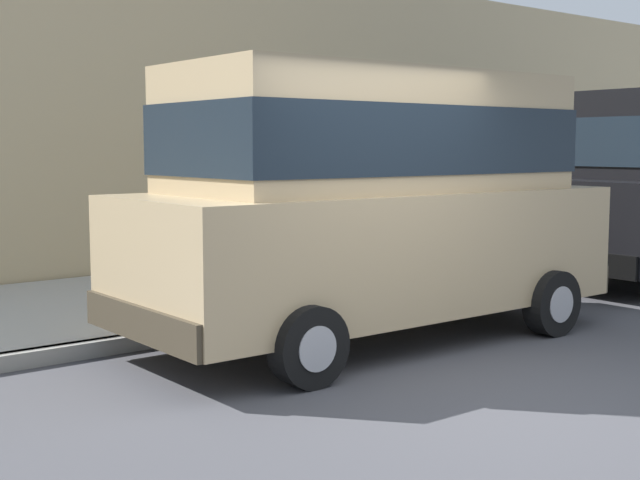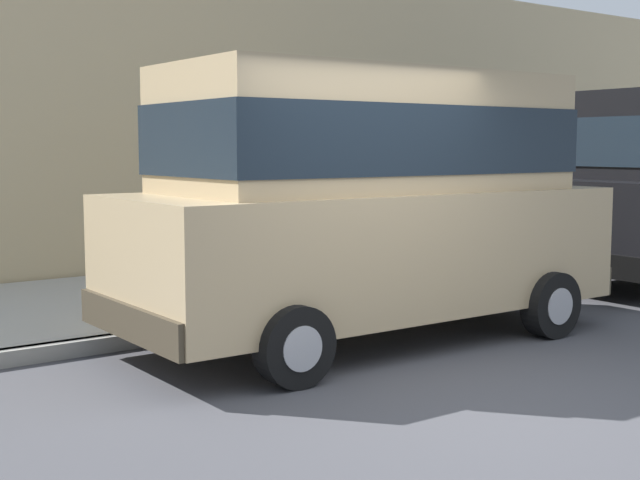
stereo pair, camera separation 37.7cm
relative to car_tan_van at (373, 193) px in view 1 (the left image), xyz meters
The scene contains 7 objects.
ground_plane 2.65m from the car_tan_van, 17.61° to the right, with size 80.00×80.00×0.00m, color #424247.
curb 1.82m from the car_tan_van, 147.07° to the right, with size 0.16×64.00×0.14m, color gray.
sidewalk 3.22m from the car_tan_van, 166.56° to the right, with size 3.60×64.00×0.14m, color #A8A59E.
car_tan_van is the anchor object (origin of this frame).
dog_grey 2.81m from the car_tan_van, 168.68° to the left, with size 0.68×0.45×0.49m.
fire_hydrant 3.56m from the car_tan_van, 115.88° to the left, with size 0.34×0.24×0.72m.
building_facade 6.18m from the car_tan_van, 143.99° to the left, with size 0.50×20.00×4.50m, color tan.
Camera 1 is at (3.84, -4.85, 1.83)m, focal length 48.73 mm.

